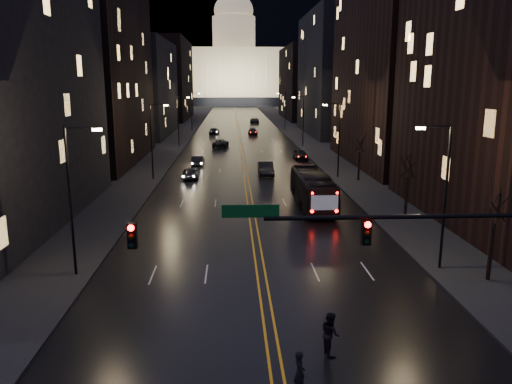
{
  "coord_description": "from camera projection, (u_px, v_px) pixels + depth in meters",
  "views": [
    {
      "loc": [
        -1.68,
        -18.33,
        11.29
      ],
      "look_at": [
        -0.12,
        13.8,
        4.2
      ],
      "focal_mm": 35.0,
      "sensor_mm": 36.0,
      "label": 1
    }
  ],
  "objects": [
    {
      "name": "streetlamp_right_mid",
      "position": [
        338.0,
        136.0,
        58.82
      ],
      "size": [
        2.13,
        0.25,
        9.0
      ],
      "color": "black",
      "rests_on": "ground"
    },
    {
      "name": "sidewalk_right",
      "position": [
        284.0,
        121.0,
        147.84
      ],
      "size": [
        8.0,
        320.0,
        0.16
      ],
      "primitive_type": "cube",
      "color": "black",
      "rests_on": "ground"
    },
    {
      "name": "streetlamp_right_dist",
      "position": [
        284.0,
        109.0,
        117.34
      ],
      "size": [
        2.13,
        0.25,
        9.0
      ],
      "color": "black",
      "rests_on": "ground"
    },
    {
      "name": "traffic_signal",
      "position": [
        426.0,
        243.0,
        19.57
      ],
      "size": [
        17.29,
        0.45,
        7.0
      ],
      "color": "black",
      "rests_on": "ground"
    },
    {
      "name": "pedestrian_b",
      "position": [
        330.0,
        333.0,
        21.0
      ],
      "size": [
        0.65,
        0.99,
        1.88
      ],
      "primitive_type": "imported",
      "rotation": [
        0.0,
        0.0,
        1.75
      ],
      "color": "black",
      "rests_on": "ground"
    },
    {
      "name": "streetlamp_left_far",
      "position": [
        179.0,
        119.0,
        87.05
      ],
      "size": [
        2.13,
        0.25,
        9.0
      ],
      "color": "black",
      "rests_on": "ground"
    },
    {
      "name": "sidewalk_left",
      "position": [
        190.0,
        121.0,
        146.5
      ],
      "size": [
        8.0,
        320.0,
        0.16
      ],
      "primitive_type": "cube",
      "color": "black",
      "rests_on": "ground"
    },
    {
      "name": "building_right_mid",
      "position": [
        335.0,
        74.0,
        108.32
      ],
      "size": [
        12.0,
        34.0,
        26.0
      ],
      "primitive_type": "cube",
      "color": "black",
      "rests_on": "ground"
    },
    {
      "name": "building_left_mid",
      "position": [
        91.0,
        62.0,
        69.04
      ],
      "size": [
        12.0,
        30.0,
        28.0
      ],
      "primitive_type": "cube",
      "color": "black",
      "rests_on": "ground"
    },
    {
      "name": "receding_car_c",
      "position": [
        253.0,
        132.0,
        109.34
      ],
      "size": [
        2.05,
        4.86,
        1.4
      ],
      "primitive_type": "imported",
      "rotation": [
        0.0,
        0.0,
        0.02
      ],
      "color": "black",
      "rests_on": "ground"
    },
    {
      "name": "streetlamp_left_mid",
      "position": [
        153.0,
        137.0,
        57.79
      ],
      "size": [
        2.13,
        0.25,
        9.0
      ],
      "color": "black",
      "rests_on": "ground"
    },
    {
      "name": "building_right_dist",
      "position": [
        304.0,
        83.0,
        155.57
      ],
      "size": [
        12.0,
        40.0,
        22.0
      ],
      "primitive_type": "cube",
      "color": "black",
      "rests_on": "ground"
    },
    {
      "name": "receding_car_b",
      "position": [
        300.0,
        154.0,
        74.14
      ],
      "size": [
        2.06,
        4.65,
        1.55
      ],
      "primitive_type": "imported",
      "rotation": [
        0.0,
        0.0,
        0.05
      ],
      "color": "black",
      "rests_on": "ground"
    },
    {
      "name": "capitol",
      "position": [
        234.0,
        71.0,
        260.53
      ],
      "size": [
        90.0,
        50.0,
        58.5
      ],
      "color": "black",
      "rests_on": "ground"
    },
    {
      "name": "streetlamp_left_dist",
      "position": [
        192.0,
        109.0,
        116.32
      ],
      "size": [
        2.13,
        0.25,
        9.0
      ],
      "color": "black",
      "rests_on": "ground"
    },
    {
      "name": "oncoming_car_c",
      "position": [
        221.0,
        143.0,
        88.45
      ],
      "size": [
        3.03,
        5.45,
        1.44
      ],
      "primitive_type": "imported",
      "rotation": [
        0.0,
        0.0,
        3.01
      ],
      "color": "black",
      "rests_on": "ground"
    },
    {
      "name": "tree_right_far",
      "position": [
        360.0,
        143.0,
        57.1
      ],
      "size": [
        2.4,
        2.4,
        6.65
      ],
      "color": "black",
      "rests_on": "ground"
    },
    {
      "name": "road",
      "position": [
        237.0,
        121.0,
        147.18
      ],
      "size": [
        20.0,
        320.0,
        0.02
      ],
      "primitive_type": "cube",
      "color": "black",
      "rests_on": "ground"
    },
    {
      "name": "oncoming_car_a",
      "position": [
        190.0,
        173.0,
        59.34
      ],
      "size": [
        2.21,
        4.42,
        1.45
      ],
      "primitive_type": "imported",
      "rotation": [
        0.0,
        0.0,
        3.26
      ],
      "color": "black",
      "rests_on": "ground"
    },
    {
      "name": "streetlamp_right_near",
      "position": [
        443.0,
        189.0,
        29.56
      ],
      "size": [
        2.13,
        0.25,
        9.0
      ],
      "color": "black",
      "rests_on": "ground"
    },
    {
      "name": "tree_right_mid",
      "position": [
        408.0,
        165.0,
        41.49
      ],
      "size": [
        2.4,
        2.4,
        6.65
      ],
      "color": "black",
      "rests_on": "ground"
    },
    {
      "name": "streetlamp_right_far",
      "position": [
        302.0,
        118.0,
        88.08
      ],
      "size": [
        2.13,
        0.25,
        9.0
      ],
      "color": "black",
      "rests_on": "ground"
    },
    {
      "name": "receding_car_d",
      "position": [
        254.0,
        120.0,
        140.34
      ],
      "size": [
        2.68,
        5.44,
        1.49
      ],
      "primitive_type": "imported",
      "rotation": [
        0.0,
        0.0,
        -0.04
      ],
      "color": "black",
      "rests_on": "ground"
    },
    {
      "name": "oncoming_car_b",
      "position": [
        198.0,
        161.0,
        68.49
      ],
      "size": [
        1.54,
        4.37,
        1.44
      ],
      "primitive_type": "imported",
      "rotation": [
        0.0,
        0.0,
        3.14
      ],
      "color": "black",
      "rests_on": "ground"
    },
    {
      "name": "ground",
      "position": [
        275.0,
        364.0,
        20.39
      ],
      "size": [
        900.0,
        900.0,
        0.0
      ],
      "primitive_type": "plane",
      "color": "black",
      "rests_on": "ground"
    },
    {
      "name": "building_left_far",
      "position": [
        141.0,
        88.0,
        106.97
      ],
      "size": [
        12.0,
        34.0,
        20.0
      ],
      "primitive_type": "cube",
      "color": "black",
      "rests_on": "ground"
    },
    {
      "name": "pedestrian_a",
      "position": [
        300.0,
        373.0,
        18.29
      ],
      "size": [
        0.56,
        0.71,
        1.73
      ],
      "primitive_type": "imported",
      "rotation": [
        0.0,
        0.0,
        1.82
      ],
      "color": "black",
      "rests_on": "ground"
    },
    {
      "name": "bus",
      "position": [
        313.0,
        189.0,
        46.01
      ],
      "size": [
        2.74,
        11.55,
        3.22
      ],
      "primitive_type": "imported",
      "rotation": [
        0.0,
        0.0,
        0.0
      ],
      "color": "black",
      "rests_on": "ground"
    },
    {
      "name": "oncoming_car_d",
      "position": [
        214.0,
        131.0,
        110.76
      ],
      "size": [
        2.39,
        4.92,
        1.38
      ],
      "primitive_type": "imported",
      "rotation": [
        0.0,
        0.0,
        3.04
      ],
      "color": "black",
      "rests_on": "ground"
    },
    {
      "name": "receding_car_a",
      "position": [
        266.0,
        169.0,
        61.65
      ],
      "size": [
        1.81,
        5.12,
        1.68
      ],
      "primitive_type": "imported",
      "rotation": [
        0.0,
        0.0,
        0.01
      ],
      "color": "black",
      "rests_on": "ground"
    },
    {
      "name": "building_left_dist",
      "position": [
        168.0,
        80.0,
        153.35
      ],
      "size": [
        12.0,
        40.0,
        24.0
      ],
      "primitive_type": "cube",
      "color": "black",
      "rests_on": "ground"
    },
    {
      "name": "streetlamp_left_near",
      "position": [
        73.0,
        193.0,
        28.53
      ],
      "size": [
        2.13,
        0.25,
        9.0
      ],
      "color": "black",
      "rests_on": "ground"
    },
    {
      "name": "tree_right_near",
      "position": [
        495.0,
        206.0,
        27.84
      ],
      "size": [
        2.4,
        2.4,
        6.65
      ],
      "color": "black",
      "rests_on": "ground"
    },
    {
      "name": "mountain_ridge",
      "position": [
        285.0,
        10.0,
        378.93
      ],
      "size": [
        520.0,
        60.0,
        130.0
      ],
      "primitive_type": "cube",
      "color": "black",
      "rests_on": "ground"
    },
    {
      "name": "center_line",
      "position": [
        237.0,
        121.0,
        147.18
      ],
      "size": [
        0.62,
        320.0,
        0.01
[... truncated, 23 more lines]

